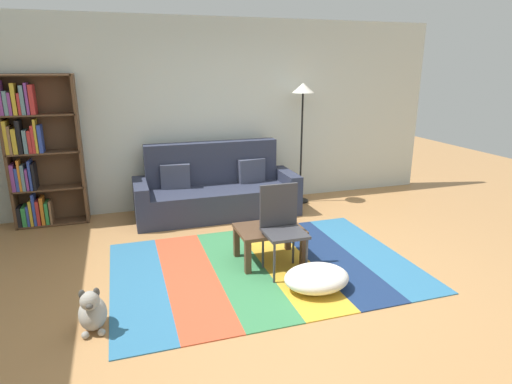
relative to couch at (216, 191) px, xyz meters
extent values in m
plane|color=#B27F4C|center=(0.24, -2.02, -0.34)|extent=(14.00, 14.00, 0.00)
cube|color=silver|center=(0.24, 0.53, 1.01)|extent=(6.80, 0.10, 2.70)
cube|color=teal|center=(-1.20, -1.83, -0.33)|extent=(0.52, 2.17, 0.01)
cube|color=#C64C2D|center=(-0.69, -1.83, -0.33)|extent=(0.52, 2.17, 0.01)
cube|color=#387F4C|center=(-0.17, -1.83, -0.33)|extent=(0.52, 2.17, 0.01)
cube|color=gold|center=(0.34, -1.83, -0.33)|extent=(0.52, 2.17, 0.01)
cube|color=navy|center=(0.86, -1.83, -0.33)|extent=(0.52, 2.17, 0.01)
cube|color=teal|center=(1.38, -1.83, -0.33)|extent=(0.52, 2.17, 0.01)
cube|color=#2D3347|center=(0.00, -0.07, -0.14)|extent=(1.90, 0.80, 0.40)
cube|color=#2D3347|center=(0.00, 0.23, 0.36)|extent=(1.90, 0.20, 0.60)
cube|color=#2D3347|center=(-1.04, -0.07, -0.06)|extent=(0.18, 0.80, 0.56)
cube|color=#2D3347|center=(1.04, -0.07, -0.06)|extent=(0.18, 0.80, 0.56)
cube|color=#42475B|center=(-0.55, 0.11, 0.22)|extent=(0.42, 0.19, 0.36)
cube|color=#42475B|center=(0.55, 0.11, 0.22)|extent=(0.42, 0.19, 0.36)
cube|color=brown|center=(-2.61, 0.28, 0.64)|extent=(0.04, 0.28, 1.95)
cube|color=brown|center=(-1.74, 0.28, 0.64)|extent=(0.04, 0.28, 1.95)
cube|color=brown|center=(-2.18, 0.41, 0.64)|extent=(0.90, 0.01, 1.95)
cube|color=brown|center=(-2.18, 0.28, -0.32)|extent=(0.86, 0.28, 0.02)
cube|color=brown|center=(-2.18, 0.28, 0.16)|extent=(0.86, 0.28, 0.02)
cube|color=brown|center=(-2.18, 0.28, 0.64)|extent=(0.86, 0.28, 0.02)
cube|color=brown|center=(-2.18, 0.28, 1.12)|extent=(0.86, 0.28, 0.02)
cube|color=brown|center=(-2.18, 0.28, 1.59)|extent=(0.86, 0.28, 0.02)
cube|color=black|center=(-2.57, 0.26, -0.18)|extent=(0.05, 0.22, 0.26)
cube|color=green|center=(-2.51, 0.27, -0.18)|extent=(0.05, 0.24, 0.25)
cube|color=#334CB2|center=(-2.46, 0.26, -0.17)|extent=(0.03, 0.23, 0.27)
cube|color=gold|center=(-2.43, 0.26, -0.14)|extent=(0.04, 0.22, 0.33)
cube|color=#334CB2|center=(-2.38, 0.25, -0.10)|extent=(0.03, 0.21, 0.42)
cube|color=red|center=(-2.34, 0.26, -0.15)|extent=(0.04, 0.22, 0.32)
cube|color=orange|center=(-2.29, 0.25, -0.13)|extent=(0.04, 0.21, 0.37)
cube|color=green|center=(-2.24, 0.27, -0.16)|extent=(0.04, 0.25, 0.29)
cube|color=#8C6647|center=(-2.19, 0.25, -0.15)|extent=(0.03, 0.21, 0.31)
cube|color=purple|center=(-2.57, 0.27, 0.34)|extent=(0.04, 0.24, 0.34)
cube|color=#334CB2|center=(-2.52, 0.24, 0.32)|extent=(0.03, 0.18, 0.30)
cube|color=orange|center=(-2.49, 0.23, 0.37)|extent=(0.03, 0.16, 0.40)
cube|color=#668C99|center=(-2.45, 0.24, 0.34)|extent=(0.04, 0.18, 0.33)
cube|color=purple|center=(-2.41, 0.24, 0.31)|extent=(0.03, 0.19, 0.28)
cube|color=#334CB2|center=(-2.37, 0.27, 0.36)|extent=(0.03, 0.25, 0.38)
cube|color=black|center=(-2.33, 0.27, 0.34)|extent=(0.03, 0.25, 0.34)
cube|color=gold|center=(-2.57, 0.27, 0.85)|extent=(0.04, 0.24, 0.41)
cube|color=#8C6647|center=(-2.53, 0.27, 0.82)|extent=(0.03, 0.24, 0.35)
cube|color=gold|center=(-2.48, 0.26, 0.80)|extent=(0.05, 0.23, 0.31)
cube|color=black|center=(-2.42, 0.26, 0.85)|extent=(0.05, 0.22, 0.41)
cube|color=#668C99|center=(-2.36, 0.25, 0.79)|extent=(0.05, 0.21, 0.29)
cube|color=red|center=(-2.31, 0.27, 0.79)|extent=(0.04, 0.25, 0.28)
cube|color=red|center=(-2.27, 0.23, 0.82)|extent=(0.03, 0.17, 0.35)
cube|color=gold|center=(-2.24, 0.25, 0.86)|extent=(0.03, 0.21, 0.42)
cube|color=#334CB2|center=(-2.19, 0.24, 0.82)|extent=(0.04, 0.20, 0.35)
cube|color=purple|center=(-2.57, 0.24, 1.33)|extent=(0.05, 0.18, 0.41)
cube|color=#668C99|center=(-2.51, 0.25, 1.27)|extent=(0.05, 0.20, 0.29)
cube|color=purple|center=(-2.47, 0.25, 1.26)|extent=(0.03, 0.21, 0.27)
cube|color=gold|center=(-2.42, 0.24, 1.32)|extent=(0.05, 0.18, 0.38)
cube|color=red|center=(-2.37, 0.25, 1.26)|extent=(0.03, 0.21, 0.26)
cube|color=#668C99|center=(-2.33, 0.25, 1.30)|extent=(0.05, 0.21, 0.35)
cube|color=purple|center=(-2.27, 0.25, 1.32)|extent=(0.03, 0.20, 0.38)
cube|color=red|center=(-2.22, 0.25, 1.31)|extent=(0.05, 0.21, 0.36)
cube|color=#513826|center=(0.19, -1.71, 0.04)|extent=(0.69, 0.51, 0.04)
cube|color=#513826|center=(-0.11, -1.92, -0.15)|extent=(0.06, 0.06, 0.34)
cube|color=#513826|center=(0.50, -1.92, -0.15)|extent=(0.06, 0.06, 0.34)
cube|color=#513826|center=(-0.11, -1.49, -0.15)|extent=(0.06, 0.06, 0.34)
cube|color=#513826|center=(0.50, -1.49, -0.15)|extent=(0.06, 0.06, 0.34)
ellipsoid|color=white|center=(0.41, -2.43, -0.21)|extent=(0.63, 0.50, 0.23)
ellipsoid|color=#9E998E|center=(-1.57, -2.44, -0.21)|extent=(0.22, 0.30, 0.26)
sphere|color=#9E998E|center=(-1.57, -2.54, -0.03)|extent=(0.15, 0.15, 0.15)
ellipsoid|color=#474440|center=(-1.57, -2.60, -0.04)|extent=(0.06, 0.07, 0.05)
ellipsoid|color=#474440|center=(-1.63, -2.52, 0.02)|extent=(0.05, 0.04, 0.08)
ellipsoid|color=#474440|center=(-1.52, -2.52, 0.02)|extent=(0.05, 0.04, 0.08)
sphere|color=#9E998E|center=(-1.63, -2.57, -0.31)|extent=(0.06, 0.06, 0.06)
sphere|color=#9E998E|center=(-1.51, -2.57, -0.31)|extent=(0.06, 0.06, 0.06)
cylinder|color=black|center=(1.36, 0.16, -0.32)|extent=(0.26, 0.26, 0.02)
cylinder|color=black|center=(1.36, 0.16, 0.51)|extent=(0.03, 0.03, 1.64)
cone|color=white|center=(1.36, 0.16, 1.40)|extent=(0.32, 0.32, 0.14)
cube|color=black|center=(0.17, -1.68, 0.06)|extent=(0.11, 0.15, 0.02)
cube|color=#38383D|center=(0.24, -2.02, 0.10)|extent=(0.40, 0.40, 0.03)
cube|color=#38383D|center=(0.24, -1.84, 0.34)|extent=(0.40, 0.03, 0.44)
cylinder|color=#38383D|center=(0.07, -2.19, -0.12)|extent=(0.02, 0.02, 0.42)
cylinder|color=#38383D|center=(0.41, -2.19, -0.12)|extent=(0.02, 0.02, 0.42)
cylinder|color=#38383D|center=(0.07, -1.85, -0.12)|extent=(0.02, 0.02, 0.42)
cylinder|color=#38383D|center=(0.41, -1.85, -0.12)|extent=(0.02, 0.02, 0.42)
camera|label=1|loc=(-1.25, -5.72, 1.71)|focal=30.07mm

